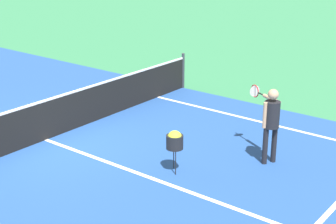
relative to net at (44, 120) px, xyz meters
The scene contains 6 objects.
ground_plane 0.49m from the net, ahead, with size 60.00×60.00×0.00m, color #337F51.
court_surface_inbounds 0.49m from the net, ahead, with size 10.62×24.40×0.00m, color #234C93.
line_center_service 3.24m from the net, 90.00° to the right, with size 0.10×6.40×0.01m, color white.
net is the anchor object (origin of this frame).
player_near 5.08m from the net, 65.71° to the right, with size 0.86×1.00×1.60m.
ball_hopper 3.39m from the net, 81.13° to the right, with size 0.34×0.34×0.87m.
Camera 1 is at (-6.90, -8.98, 4.56)m, focal length 54.93 mm.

